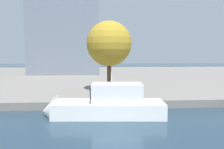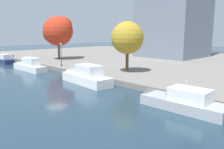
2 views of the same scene
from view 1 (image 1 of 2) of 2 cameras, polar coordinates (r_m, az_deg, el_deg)
name	(u,v)px [view 1 (image 1 of 2)]	position (r m, az deg, el deg)	size (l,w,h in m)	color
ground_plane	(113,139)	(14.46, 0.36, -16.48)	(220.00, 220.00, 0.00)	#1E3342
dock_promenade	(101,76)	(48.71, -2.80, -0.51)	(120.00, 55.00, 0.79)	slate
motor_yacht_2	(103,107)	(19.14, -2.44, -8.33)	(10.60, 3.59, 4.78)	silver
tree_2	(109,44)	(27.01, -0.91, 7.98)	(5.50, 5.50, 8.60)	#4C3823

